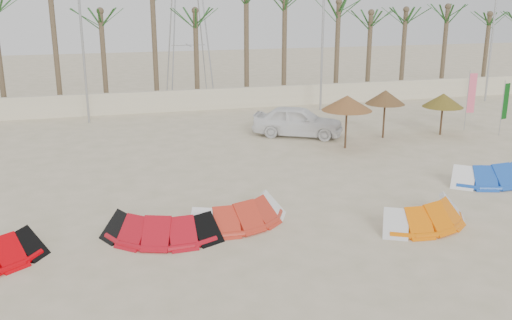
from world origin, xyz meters
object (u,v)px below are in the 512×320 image
object	(u,v)px
kite_orange	(421,211)
kite_blue	(489,170)
kite_red_right	(237,209)
kite_red_mid	(160,223)
car	(298,121)
parasol_left	(347,103)
parasol_right	(443,100)
parasol_mid	(385,97)

from	to	relation	value
kite_orange	kite_blue	xyz separation A→B (m)	(4.84, 3.13, 0.00)
kite_red_right	kite_blue	bearing A→B (deg)	8.06
kite_red_mid	kite_orange	bearing A→B (deg)	-8.18
kite_blue	car	distance (m)	10.06
kite_orange	car	size ratio (longest dim) A/B	0.79
kite_blue	kite_orange	bearing A→B (deg)	-147.08
kite_red_mid	parasol_left	bearing A→B (deg)	39.74
parasol_left	parasol_right	bearing A→B (deg)	10.97
kite_red_mid	kite_blue	bearing A→B (deg)	8.60
kite_blue	parasol_left	size ratio (longest dim) A/B	1.47
kite_red_mid	parasol_left	size ratio (longest dim) A/B	1.51
kite_red_mid	kite_red_right	size ratio (longest dim) A/B	1.01
kite_orange	parasol_mid	distance (m)	11.35
parasol_right	parasol_left	bearing A→B (deg)	-169.03
kite_red_mid	kite_blue	xyz separation A→B (m)	(12.97, 1.96, 0.00)
kite_red_right	parasol_left	distance (m)	10.41
kite_orange	parasol_mid	world-z (taller)	parasol_mid
kite_red_right	kite_orange	bearing A→B (deg)	-16.36
kite_blue	parasol_right	bearing A→B (deg)	71.27
kite_blue	parasol_left	distance (m)	7.11
kite_red_right	car	bearing A→B (deg)	61.26
kite_blue	parasol_left	xyz separation A→B (m)	(-3.41, 5.99, 1.74)
kite_blue	car	bearing A→B (deg)	118.53
kite_red_mid	kite_orange	size ratio (longest dim) A/B	1.05
kite_blue	parasol_mid	distance (m)	7.55
parasol_left	parasol_mid	distance (m)	2.98
kite_red_mid	parasol_right	xyz separation A→B (m)	(15.39, 9.08, 1.39)
kite_orange	kite_red_right	bearing A→B (deg)	163.64
kite_blue	kite_red_right	bearing A→B (deg)	-171.94
kite_orange	car	xyz separation A→B (m)	(0.03, 11.96, 0.36)
parasol_right	kite_orange	bearing A→B (deg)	-125.28
kite_red_mid	parasol_mid	world-z (taller)	parasol_mid
parasol_right	kite_blue	bearing A→B (deg)	-108.73
kite_red_right	kite_orange	xyz separation A→B (m)	(5.62, -1.65, -0.00)
kite_red_mid	kite_blue	world-z (taller)	same
kite_red_right	parasol_right	world-z (taller)	parasol_right
kite_orange	parasol_left	xyz separation A→B (m)	(1.42, 9.12, 1.74)
kite_red_mid	parasol_right	distance (m)	17.92
parasol_mid	car	xyz separation A→B (m)	(-4.05, 1.51, -1.30)
kite_red_right	car	world-z (taller)	car
kite_red_mid	parasol_right	size ratio (longest dim) A/B	1.76
parasol_right	car	world-z (taller)	parasol_right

